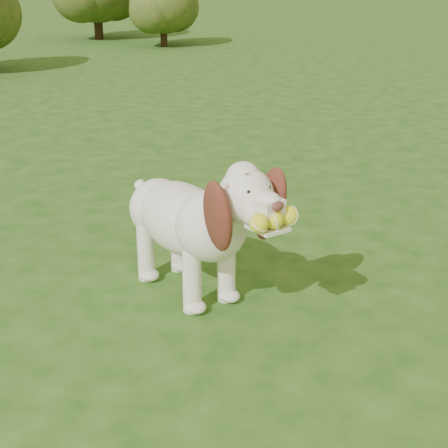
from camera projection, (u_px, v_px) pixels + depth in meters
ground at (76, 277)px, 3.66m from camera, size 80.00×80.00×0.00m
dog at (195, 218)px, 3.31m from camera, size 0.42×1.20×0.79m
shrub_d at (163, 4)px, 13.49m from camera, size 1.33×1.33×1.37m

